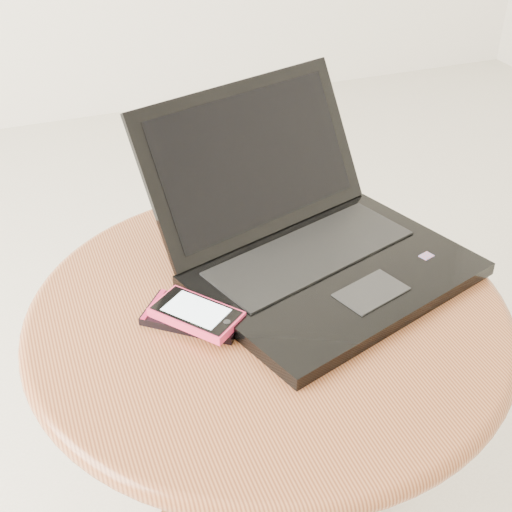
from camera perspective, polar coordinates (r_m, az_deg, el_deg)
name	(u,v)px	position (r m, az deg, el deg)	size (l,w,h in m)	color
table	(268,366)	(0.97, 0.95, -8.89)	(0.62, 0.62, 0.49)	brown
laptop	(311,240)	(0.95, 4.47, 1.32)	(0.44, 0.44, 0.21)	black
phone_black	(194,316)	(0.87, -5.07, -4.89)	(0.13, 0.12, 0.01)	black
phone_pink	(196,314)	(0.86, -4.87, -4.69)	(0.11, 0.12, 0.01)	#E32E57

